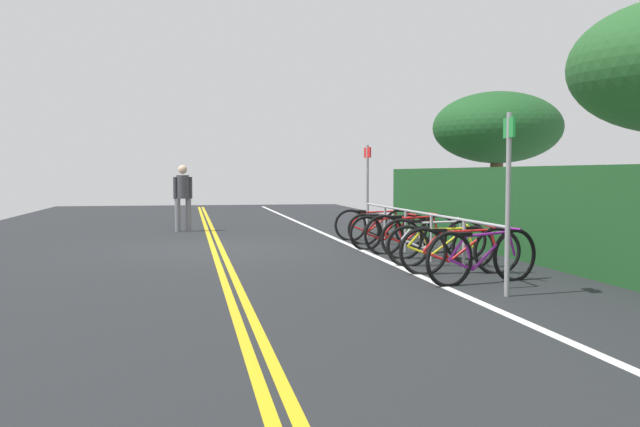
{
  "coord_description": "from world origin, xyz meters",
  "views": [
    {
      "loc": [
        13.9,
        -0.55,
        1.47
      ],
      "look_at": [
        1.81,
        1.71,
        0.77
      ],
      "focal_mm": 39.75,
      "sensor_mm": 36.0,
      "label": 1
    }
  ],
  "objects_px": {
    "bicycle_6": "(460,250)",
    "sign_post_far": "(508,186)",
    "bicycle_5": "(440,246)",
    "sign_post_near": "(367,181)",
    "bicycle_0": "(375,225)",
    "bicycle_2": "(391,232)",
    "bicycle_1": "(387,229)",
    "tree_near_left": "(497,128)",
    "bicycle_3": "(411,234)",
    "bike_rack": "(418,222)",
    "pedestrian": "(183,193)",
    "bicycle_4": "(433,239)",
    "bicycle_7": "(483,256)"
  },
  "relations": [
    {
      "from": "bicycle_6",
      "to": "sign_post_far",
      "type": "distance_m",
      "value": 2.14
    },
    {
      "from": "bicycle_5",
      "to": "sign_post_near",
      "type": "xyz_separation_m",
      "value": [
        -5.51,
        0.23,
        0.96
      ]
    },
    {
      "from": "bicycle_0",
      "to": "bicycle_2",
      "type": "relative_size",
      "value": 1.03
    },
    {
      "from": "bicycle_0",
      "to": "sign_post_near",
      "type": "distance_m",
      "value": 1.41
    },
    {
      "from": "bicycle_1",
      "to": "bicycle_5",
      "type": "bearing_deg",
      "value": -2.18
    },
    {
      "from": "tree_near_left",
      "to": "bicycle_3",
      "type": "bearing_deg",
      "value": -37.3
    },
    {
      "from": "bike_rack",
      "to": "sign_post_near",
      "type": "relative_size",
      "value": 3.34
    },
    {
      "from": "bicycle_3",
      "to": "pedestrian",
      "type": "distance_m",
      "value": 7.18
    },
    {
      "from": "bicycle_4",
      "to": "bicycle_7",
      "type": "distance_m",
      "value": 2.67
    },
    {
      "from": "bicycle_2",
      "to": "pedestrian",
      "type": "distance_m",
      "value": 6.42
    },
    {
      "from": "bicycle_5",
      "to": "sign_post_far",
      "type": "distance_m",
      "value": 2.92
    },
    {
      "from": "bicycle_4",
      "to": "bicycle_7",
      "type": "bearing_deg",
      "value": -5.38
    },
    {
      "from": "bicycle_0",
      "to": "bicycle_6",
      "type": "distance_m",
      "value": 5.31
    },
    {
      "from": "bicycle_0",
      "to": "bicycle_3",
      "type": "relative_size",
      "value": 1.0
    },
    {
      "from": "pedestrian",
      "to": "sign_post_far",
      "type": "xyz_separation_m",
      "value": [
        10.37,
        3.86,
        0.35
      ]
    },
    {
      "from": "bicycle_0",
      "to": "pedestrian",
      "type": "distance_m",
      "value": 5.27
    },
    {
      "from": "bicycle_1",
      "to": "bicycle_3",
      "type": "distance_m",
      "value": 1.69
    },
    {
      "from": "bicycle_0",
      "to": "pedestrian",
      "type": "relative_size",
      "value": 1.07
    },
    {
      "from": "bicycle_3",
      "to": "pedestrian",
      "type": "bearing_deg",
      "value": -144.7
    },
    {
      "from": "bicycle_0",
      "to": "bicycle_5",
      "type": "height_order",
      "value": "bicycle_0"
    },
    {
      "from": "bicycle_5",
      "to": "sign_post_near",
      "type": "bearing_deg",
      "value": 177.58
    },
    {
      "from": "bicycle_1",
      "to": "tree_near_left",
      "type": "relative_size",
      "value": 0.44
    },
    {
      "from": "bicycle_4",
      "to": "bike_rack",
      "type": "bearing_deg",
      "value": -163.3
    },
    {
      "from": "bicycle_4",
      "to": "tree_near_left",
      "type": "bearing_deg",
      "value": 147.38
    },
    {
      "from": "bicycle_1",
      "to": "bicycle_2",
      "type": "relative_size",
      "value": 0.92
    },
    {
      "from": "bicycle_4",
      "to": "bicycle_1",
      "type": "bearing_deg",
      "value": -178.18
    },
    {
      "from": "bicycle_2",
      "to": "bicycle_5",
      "type": "height_order",
      "value": "bicycle_2"
    },
    {
      "from": "bicycle_0",
      "to": "bicycle_7",
      "type": "relative_size",
      "value": 1.0
    },
    {
      "from": "bicycle_4",
      "to": "sign_post_near",
      "type": "bearing_deg",
      "value": 179.76
    },
    {
      "from": "bicycle_7",
      "to": "pedestrian",
      "type": "distance_m",
      "value": 10.19
    },
    {
      "from": "bicycle_5",
      "to": "bicycle_7",
      "type": "relative_size",
      "value": 0.92
    },
    {
      "from": "bicycle_5",
      "to": "bike_rack",
      "type": "bearing_deg",
      "value": 176.41
    },
    {
      "from": "bicycle_7",
      "to": "bicycle_1",
      "type": "bearing_deg",
      "value": 178.14
    },
    {
      "from": "bicycle_7",
      "to": "pedestrian",
      "type": "height_order",
      "value": "pedestrian"
    },
    {
      "from": "bicycle_2",
      "to": "bicycle_5",
      "type": "bearing_deg",
      "value": 0.33
    },
    {
      "from": "sign_post_far",
      "to": "tree_near_left",
      "type": "height_order",
      "value": "tree_near_left"
    },
    {
      "from": "bike_rack",
      "to": "bicycle_4",
      "type": "bearing_deg",
      "value": 16.7
    },
    {
      "from": "bicycle_5",
      "to": "bicycle_3",
      "type": "bearing_deg",
      "value": 176.64
    },
    {
      "from": "bicycle_4",
      "to": "sign_post_far",
      "type": "bearing_deg",
      "value": -5.96
    },
    {
      "from": "sign_post_near",
      "to": "bicycle_3",
      "type": "bearing_deg",
      "value": -1.96
    },
    {
      "from": "bicycle_5",
      "to": "bicycle_2",
      "type": "bearing_deg",
      "value": -179.67
    },
    {
      "from": "bicycle_7",
      "to": "tree_near_left",
      "type": "relative_size",
      "value": 0.49
    },
    {
      "from": "bike_rack",
      "to": "pedestrian",
      "type": "xyz_separation_m",
      "value": [
        -6.28,
        -4.11,
        0.36
      ]
    },
    {
      "from": "bicycle_0",
      "to": "bicycle_5",
      "type": "bearing_deg",
      "value": -1.8
    },
    {
      "from": "bicycle_0",
      "to": "bicycle_5",
      "type": "xyz_separation_m",
      "value": [
        4.47,
        -0.14,
        -0.01
      ]
    },
    {
      "from": "bicycle_6",
      "to": "sign_post_far",
      "type": "xyz_separation_m",
      "value": [
        1.9,
        -0.17,
        0.98
      ]
    },
    {
      "from": "bicycle_3",
      "to": "bicycle_5",
      "type": "bearing_deg",
      "value": -3.36
    },
    {
      "from": "bicycle_2",
      "to": "bicycle_6",
      "type": "height_order",
      "value": "bicycle_6"
    },
    {
      "from": "pedestrian",
      "to": "sign_post_near",
      "type": "distance_m",
      "value": 4.77
    },
    {
      "from": "bicycle_2",
      "to": "bicycle_6",
      "type": "xyz_separation_m",
      "value": [
        3.51,
        0.01,
        0.02
      ]
    }
  ]
}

